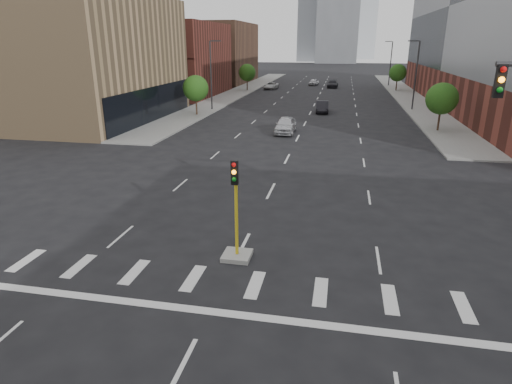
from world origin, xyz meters
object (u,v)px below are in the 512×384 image
(median_traffic_signal, at_px, (237,238))
(car_near_left, at_px, (285,125))
(car_mid_right, at_px, (322,107))
(car_distant, at_px, (314,82))
(car_far_left, at_px, (271,86))
(car_deep_right, at_px, (333,84))

(median_traffic_signal, xyz_separation_m, car_near_left, (-1.50, 27.26, -0.15))
(car_mid_right, height_order, car_distant, car_mid_right)
(median_traffic_signal, height_order, car_distant, median_traffic_signal)
(median_traffic_signal, bearing_deg, car_near_left, 93.15)
(car_mid_right, xyz_separation_m, car_far_left, (-11.54, 28.38, -0.05))
(car_near_left, distance_m, car_far_left, 43.67)
(car_deep_right, bearing_deg, car_distant, 135.88)
(median_traffic_signal, relative_size, car_near_left, 0.92)
(car_far_left, xyz_separation_m, car_distant, (7.79, 9.70, 0.01))
(car_mid_right, bearing_deg, car_near_left, -104.79)
(car_near_left, relative_size, car_far_left, 0.97)
(car_deep_right, bearing_deg, car_near_left, -92.56)
(car_distant, bearing_deg, car_mid_right, -74.85)
(median_traffic_signal, xyz_separation_m, car_distant, (-2.25, 79.79, -0.28))
(car_near_left, xyz_separation_m, car_mid_right, (3.00, 14.45, -0.08))
(median_traffic_signal, xyz_separation_m, car_deep_right, (1.90, 75.55, -0.24))
(car_mid_right, distance_m, car_distant, 38.26)
(median_traffic_signal, height_order, car_far_left, median_traffic_signal)
(car_far_left, relative_size, car_distant, 1.22)
(car_mid_right, height_order, car_deep_right, car_mid_right)
(car_near_left, bearing_deg, car_distant, 91.09)
(car_far_left, bearing_deg, car_near_left, -74.61)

